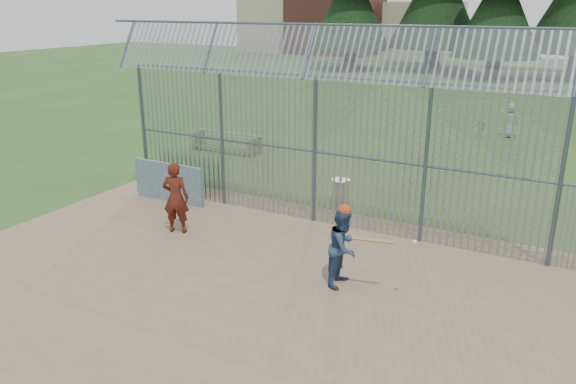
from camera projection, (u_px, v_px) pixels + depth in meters
The scene contains 12 objects.
ground at pixel (246, 271), 12.73m from camera, with size 120.00×120.00×0.00m, color #2D511E.
dirt_infield at pixel (234, 279), 12.31m from camera, with size 14.00×10.00×0.02m, color #756047.
dugout_wall at pixel (169, 182), 17.02m from camera, with size 2.50×0.12×1.20m, color #38566B.
batter at pixel (343, 247), 11.87m from camera, with size 0.82×0.64×1.69m, color navy.
onlooker at pixel (176, 198), 14.58m from camera, with size 0.70×0.46×1.91m, color maroon.
bg_kid_standing at pixel (511, 120), 25.27m from camera, with size 0.76×0.49×1.55m, color gray.
bg_kid_seated at pixel (481, 127), 25.44m from camera, with size 0.54×0.22×0.92m, color gray.
batting_gear at pixel (351, 217), 11.54m from camera, with size 1.74×0.41×0.65m.
trash_can at pixel (341, 191), 16.95m from camera, with size 0.56×0.56×0.82m.
bleacher at pixel (226, 141), 22.96m from camera, with size 3.00×0.95×0.72m.
backstop_fence at pixel (379, 147), 14.04m from camera, with size 20.09×0.81×5.30m.
distant_buildings at pixel (332, 22), 69.17m from camera, with size 26.50×10.50×8.00m.
Camera 1 is at (6.28, -9.68, 5.75)m, focal length 35.00 mm.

